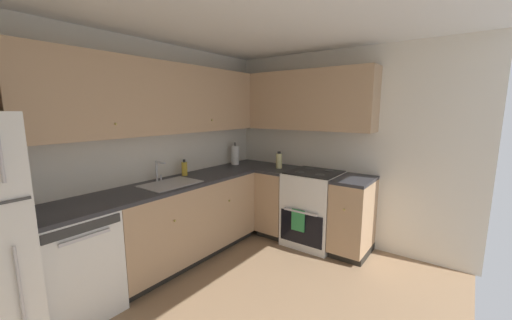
{
  "coord_description": "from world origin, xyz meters",
  "views": [
    {
      "loc": [
        -1.71,
        -1.35,
        1.69
      ],
      "look_at": [
        1.0,
        0.65,
        1.12
      ],
      "focal_mm": 20.86,
      "sensor_mm": 36.0,
      "label": 1
    }
  ],
  "objects_px": {
    "oil_bottle": "(279,161)",
    "oven_range": "(313,207)",
    "dishwasher": "(71,264)",
    "paper_towel_roll": "(235,155)",
    "soap_bottle": "(184,168)"
  },
  "relations": [
    {
      "from": "oil_bottle",
      "to": "oven_range",
      "type": "bearing_deg",
      "value": -87.93
    },
    {
      "from": "oven_range",
      "to": "dishwasher",
      "type": "bearing_deg",
      "value": 157.65
    },
    {
      "from": "paper_towel_roll",
      "to": "oil_bottle",
      "type": "bearing_deg",
      "value": -78.11
    },
    {
      "from": "oven_range",
      "to": "paper_towel_roll",
      "type": "relative_size",
      "value": 3.29
    },
    {
      "from": "paper_towel_roll",
      "to": "oil_bottle",
      "type": "xyz_separation_m",
      "value": [
        0.14,
        -0.65,
        -0.03
      ]
    },
    {
      "from": "oven_range",
      "to": "oil_bottle",
      "type": "distance_m",
      "value": 0.75
    },
    {
      "from": "dishwasher",
      "to": "oven_range",
      "type": "distance_m",
      "value": 2.62
    },
    {
      "from": "paper_towel_roll",
      "to": "oven_range",
      "type": "bearing_deg",
      "value": -82.37
    },
    {
      "from": "oven_range",
      "to": "oil_bottle",
      "type": "xyz_separation_m",
      "value": [
        -0.02,
        0.51,
        0.55
      ]
    },
    {
      "from": "soap_bottle",
      "to": "oven_range",
      "type": "bearing_deg",
      "value": -48.0
    },
    {
      "from": "oven_range",
      "to": "soap_bottle",
      "type": "bearing_deg",
      "value": 132.0
    },
    {
      "from": "dishwasher",
      "to": "paper_towel_roll",
      "type": "distance_m",
      "value": 2.35
    },
    {
      "from": "soap_bottle",
      "to": "paper_towel_roll",
      "type": "height_order",
      "value": "paper_towel_roll"
    },
    {
      "from": "paper_towel_roll",
      "to": "oil_bottle",
      "type": "distance_m",
      "value": 0.66
    },
    {
      "from": "oven_range",
      "to": "soap_bottle",
      "type": "distance_m",
      "value": 1.67
    }
  ]
}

